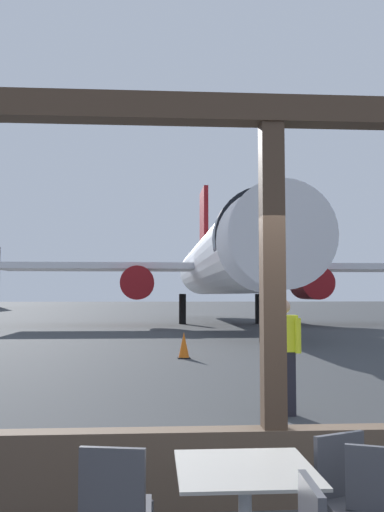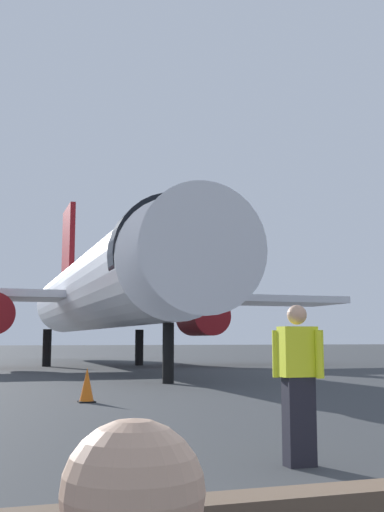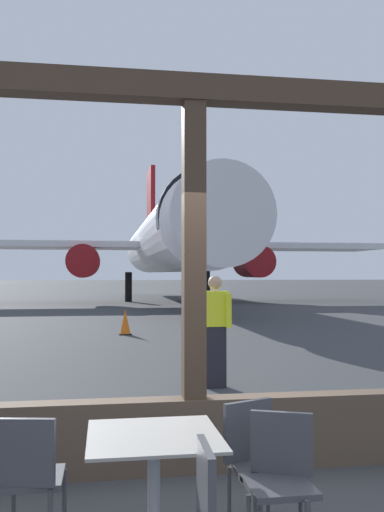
# 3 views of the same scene
# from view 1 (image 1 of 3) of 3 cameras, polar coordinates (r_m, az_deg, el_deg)

# --- Properties ---
(ground_plane) EXTENTS (220.00, 220.00, 0.00)m
(ground_plane) POSITION_cam_1_polar(r_m,az_deg,el_deg) (45.00, -2.51, -6.24)
(ground_plane) COLOR #383A3D
(window_frame) EXTENTS (7.40, 0.24, 3.58)m
(window_frame) POSITION_cam_1_polar(r_m,az_deg,el_deg) (5.09, 8.16, -9.92)
(window_frame) COLOR brown
(window_frame) RESTS_ON ground
(cafe_chair_window_left) EXTENTS (0.50, 0.50, 0.88)m
(cafe_chair_window_left) POSITION_cam_1_polar(r_m,az_deg,el_deg) (4.13, 15.64, -21.87)
(cafe_chair_window_left) COLOR #4C4C51
(cafe_chair_window_left) RESTS_ON ground
(cafe_chair_window_right) EXTENTS (0.45, 0.45, 0.90)m
(cafe_chair_window_right) POSITION_cam_1_polar(r_m,az_deg,el_deg) (3.78, -7.64, -23.34)
(cafe_chair_window_right) COLOR #4C4C51
(cafe_chair_window_right) RESTS_ON ground
(cafe_chair_aisle_left) EXTENTS (0.50, 0.50, 0.88)m
(cafe_chair_aisle_left) POSITION_cam_1_polar(r_m,az_deg,el_deg) (3.85, 18.34, -23.09)
(cafe_chair_aisle_left) COLOR #4C4C51
(cafe_chair_aisle_left) RESTS_ON ground
(airplane) EXTENTS (26.76, 31.70, 10.71)m
(airplane) POSITION_cam_1_polar(r_m,az_deg,el_deg) (33.82, 3.27, -0.59)
(airplane) COLOR silver
(airplane) RESTS_ON ground
(ground_crew_worker) EXTENTS (0.46, 0.39, 1.74)m
(ground_crew_worker) POSITION_cam_1_polar(r_m,az_deg,el_deg) (8.80, 9.20, -9.78)
(ground_crew_worker) COLOR black
(ground_crew_worker) RESTS_ON ground
(traffic_cone) EXTENTS (0.36, 0.36, 0.75)m
(traffic_cone) POSITION_cam_1_polar(r_m,az_deg,el_deg) (16.38, -0.82, -9.01)
(traffic_cone) COLOR orange
(traffic_cone) RESTS_ON ground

